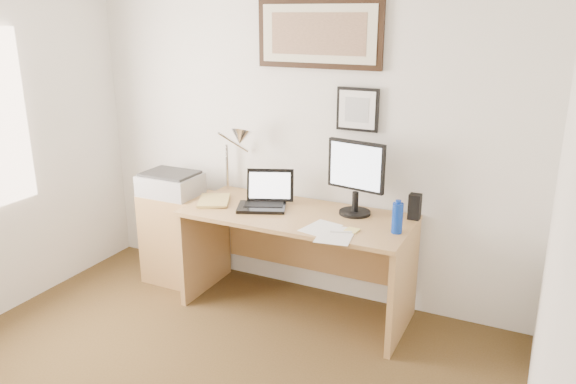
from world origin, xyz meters
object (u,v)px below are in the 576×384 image
Objects in this scene: lcd_monitor at (356,174)px; desk at (302,240)px; book at (199,201)px; water_bottle at (397,218)px; side_cabinet at (179,237)px; printer at (171,184)px; laptop at (265,199)px.

desk is at bearing -168.43° from lcd_monitor.
book is at bearing -167.26° from lcd_monitor.
book is at bearing -178.27° from water_bottle.
water_bottle reaches higher than side_cabinet.
side_cabinet is 1.66× the size of printer.
side_cabinet is 0.45m from printer.
water_bottle is 1.48m from book.
desk is (-0.72, 0.13, -0.33)m from water_bottle.
laptop reaches higher than water_bottle.
laptop is (-0.27, -0.06, 0.29)m from desk.
side_cabinet is 3.68× the size of water_bottle.
laptop is 0.69m from lcd_monitor.
book is at bearing -18.78° from printer.
book is 0.81m from desk.
laptop is at bearing -168.20° from desk.
lcd_monitor is (-0.36, 0.21, 0.19)m from water_bottle.
desk is at bearing 1.89° from side_cabinet.
laptop is (0.80, -0.02, 0.44)m from side_cabinet.
water_bottle reaches higher than desk.
water_bottle is 1.82m from printer.
side_cabinet is 2.43× the size of book.
water_bottle is 0.45× the size of printer.
desk is at bearing 11.80° from laptop.
desk is 0.65m from lcd_monitor.
water_bottle is 0.12× the size of desk.
desk is at bearing 3.21° from printer.
water_bottle reaches higher than printer.
side_cabinet is 0.92m from laptop.
water_bottle is 0.38× the size of lcd_monitor.
side_cabinet is at bearing -178.11° from desk.
water_bottle is at bearing -10.46° from desk.
water_bottle is 0.48× the size of laptop.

